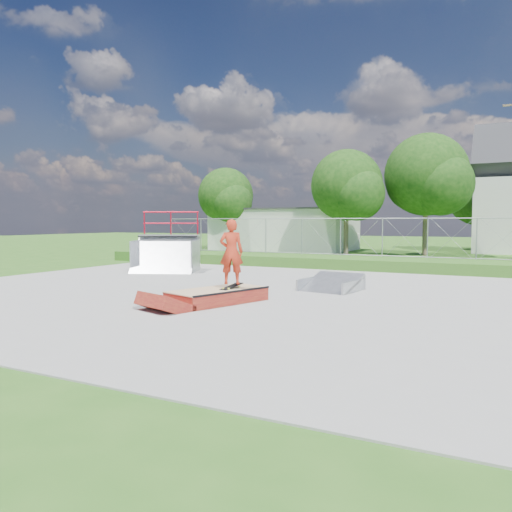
{
  "coord_description": "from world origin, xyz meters",
  "views": [
    {
      "loc": [
        7.28,
        -12.71,
        2.15
      ],
      "look_at": [
        0.44,
        0.68,
        1.1
      ],
      "focal_mm": 35.0,
      "sensor_mm": 36.0,
      "label": 1
    }
  ],
  "objects_px": {
    "grind_box": "(218,296)",
    "flat_bank_ramp": "(331,283)",
    "skater": "(231,255)",
    "quarter_pipe": "(165,242)"
  },
  "relations": [
    {
      "from": "grind_box",
      "to": "flat_bank_ramp",
      "type": "distance_m",
      "value": 4.04
    },
    {
      "from": "skater",
      "to": "quarter_pipe",
      "type": "bearing_deg",
      "value": -65.45
    },
    {
      "from": "quarter_pipe",
      "to": "grind_box",
      "type": "bearing_deg",
      "value": -66.97
    },
    {
      "from": "grind_box",
      "to": "quarter_pipe",
      "type": "relative_size",
      "value": 1.1
    },
    {
      "from": "grind_box",
      "to": "skater",
      "type": "bearing_deg",
      "value": 65.66
    },
    {
      "from": "grind_box",
      "to": "skater",
      "type": "relative_size",
      "value": 1.67
    },
    {
      "from": "grind_box",
      "to": "skater",
      "type": "xyz_separation_m",
      "value": [
        0.26,
        0.28,
        1.09
      ]
    },
    {
      "from": "flat_bank_ramp",
      "to": "skater",
      "type": "height_order",
      "value": "skater"
    },
    {
      "from": "quarter_pipe",
      "to": "skater",
      "type": "bearing_deg",
      "value": -64.41
    },
    {
      "from": "flat_bank_ramp",
      "to": "quarter_pipe",
      "type": "bearing_deg",
      "value": 171.96
    }
  ]
}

